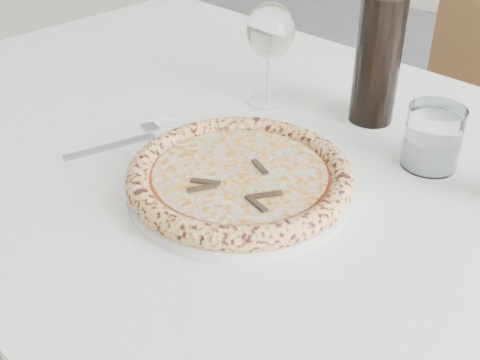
% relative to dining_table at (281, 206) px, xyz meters
% --- Properties ---
extents(dining_table, '(1.67, 1.07, 0.76)m').
position_rel_dining_table_xyz_m(dining_table, '(0.00, 0.00, 0.00)').
color(dining_table, brown).
rests_on(dining_table, floor).
extents(plate, '(0.31, 0.31, 0.02)m').
position_rel_dining_table_xyz_m(plate, '(0.00, -0.10, 0.09)').
color(plate, silver).
rests_on(plate, dining_table).
extents(pizza, '(0.31, 0.31, 0.03)m').
position_rel_dining_table_xyz_m(pizza, '(-0.00, -0.10, 0.11)').
color(pizza, tan).
rests_on(pizza, plate).
extents(fork, '(0.06, 0.21, 0.00)m').
position_rel_dining_table_xyz_m(fork, '(-0.23, -0.11, 0.08)').
color(fork, '#888DA1').
rests_on(fork, dining_table).
extents(wine_glass, '(0.08, 0.08, 0.18)m').
position_rel_dining_table_xyz_m(wine_glass, '(-0.14, 0.15, 0.21)').
color(wine_glass, white).
rests_on(wine_glass, dining_table).
extents(tumbler, '(0.08, 0.08, 0.09)m').
position_rel_dining_table_xyz_m(tumbler, '(0.17, 0.13, 0.12)').
color(tumbler, white).
rests_on(tumbler, dining_table).
extents(wine_bottle, '(0.07, 0.07, 0.30)m').
position_rel_dining_table_xyz_m(wine_bottle, '(0.03, 0.21, 0.21)').
color(wine_bottle, black).
rests_on(wine_bottle, dining_table).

